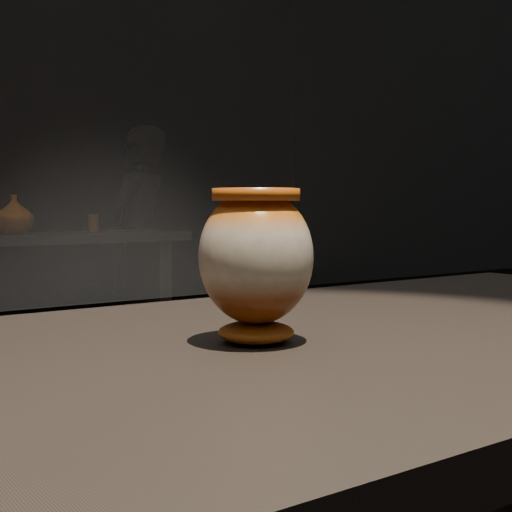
{
  "coord_description": "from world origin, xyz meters",
  "views": [
    {
      "loc": [
        -0.5,
        -0.71,
        1.07
      ],
      "look_at": [
        0.01,
        0.0,
        1.01
      ],
      "focal_mm": 50.0,
      "sensor_mm": 36.0,
      "label": 1
    }
  ],
  "objects": [
    {
      "name": "main_vase",
      "position": [
        0.01,
        0.0,
        1.0
      ],
      "size": [
        0.17,
        0.17,
        0.19
      ],
      "rotation": [
        0.0,
        0.0,
        0.21
      ],
      "color": "#732D0A",
      "rests_on": "display_plinth"
    },
    {
      "name": "back_shelf",
      "position": [
        0.66,
        3.32,
        0.64
      ],
      "size": [
        2.0,
        0.6,
        0.9
      ],
      "color": "black",
      "rests_on": "ground"
    },
    {
      "name": "back_vase_mid",
      "position": [
        0.67,
        3.27,
        1.01
      ],
      "size": [
        0.26,
        0.26,
        0.22
      ],
      "primitive_type": "imported",
      "rotation": [
        0.0,
        0.0,
        0.3
      ],
      "color": "#732D0A",
      "rests_on": "back_shelf"
    },
    {
      "name": "back_vase_right",
      "position": [
        1.15,
        3.31,
        0.95
      ],
      "size": [
        0.06,
        0.06,
        0.11
      ],
      "primitive_type": "cylinder",
      "color": "brown",
      "rests_on": "back_shelf"
    },
    {
      "name": "visitor",
      "position": [
        1.68,
        3.78,
        0.8
      ],
      "size": [
        0.7,
        0.63,
        1.6
      ],
      "primitive_type": "imported",
      "rotation": [
        0.0,
        0.0,
        3.68
      ],
      "color": "black",
      "rests_on": "ground"
    }
  ]
}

